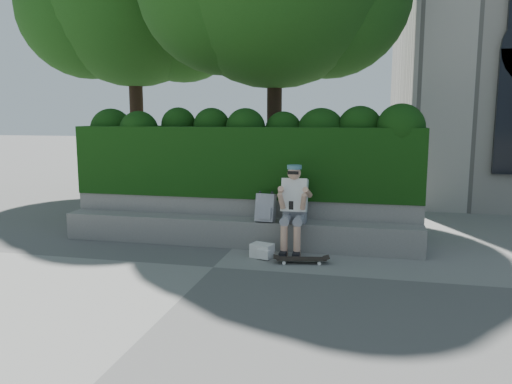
% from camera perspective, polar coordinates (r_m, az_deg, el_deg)
% --- Properties ---
extents(ground, '(80.00, 80.00, 0.00)m').
position_cam_1_polar(ground, '(7.21, -4.91, -8.56)').
color(ground, slate).
rests_on(ground, ground).
extents(bench_ledge, '(6.00, 0.45, 0.45)m').
position_cam_1_polar(bench_ledge, '(8.31, -2.32, -4.59)').
color(bench_ledge, gray).
rests_on(bench_ledge, ground).
extents(planter_wall, '(6.00, 0.50, 0.75)m').
position_cam_1_polar(planter_wall, '(8.73, -1.52, -2.93)').
color(planter_wall, gray).
rests_on(planter_wall, ground).
extents(hedge, '(6.00, 1.00, 1.20)m').
position_cam_1_polar(hedge, '(8.80, -1.18, 3.59)').
color(hedge, black).
rests_on(hedge, planter_wall).
extents(person, '(0.40, 0.76, 1.38)m').
position_cam_1_polar(person, '(7.83, 4.35, -1.50)').
color(person, gray).
rests_on(person, ground).
extents(skateboard, '(0.75, 0.32, 0.08)m').
position_cam_1_polar(skateboard, '(7.38, 5.20, -7.65)').
color(skateboard, black).
rests_on(skateboard, ground).
extents(backpack_plaid, '(0.32, 0.20, 0.45)m').
position_cam_1_polar(backpack_plaid, '(8.00, 1.11, -1.82)').
color(backpack_plaid, silver).
rests_on(backpack_plaid, bench_ledge).
extents(backpack_ground, '(0.38, 0.31, 0.21)m').
position_cam_1_polar(backpack_ground, '(7.65, 0.71, -6.70)').
color(backpack_ground, silver).
rests_on(backpack_ground, ground).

